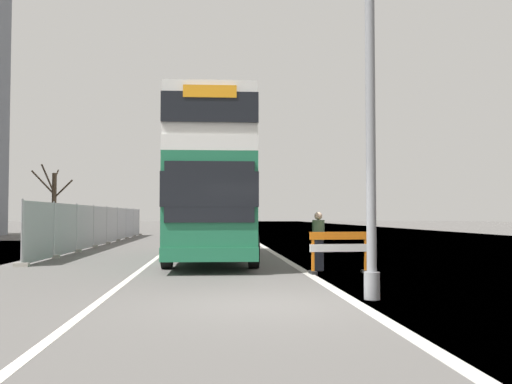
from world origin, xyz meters
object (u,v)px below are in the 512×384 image
at_px(double_decker_bus, 212,182).
at_px(roadworks_barrier, 339,248).
at_px(lamppost_foreground, 370,84).
at_px(pedestrian_at_kerb, 318,241).
at_px(car_receding_mid, 216,222).
at_px(car_oncoming_near, 213,224).

distance_m(double_decker_bus, roadworks_barrier, 6.36).
height_order(lamppost_foreground, pedestrian_at_kerb, lamppost_foreground).
xyz_separation_m(lamppost_foreground, car_receding_mid, (-2.60, 37.24, -2.93)).
distance_m(lamppost_foreground, pedestrian_at_kerb, 6.27).
xyz_separation_m(lamppost_foreground, pedestrian_at_kerb, (0.03, 5.42, -3.14)).
distance_m(car_receding_mid, pedestrian_at_kerb, 31.92).
bearing_deg(pedestrian_at_kerb, lamppost_foreground, -90.37).
bearing_deg(car_receding_mid, car_oncoming_near, -92.01).
height_order(lamppost_foreground, car_oncoming_near, lamppost_foreground).
xyz_separation_m(double_decker_bus, car_oncoming_near, (0.03, 19.61, -1.72)).
xyz_separation_m(roadworks_barrier, pedestrian_at_kerb, (-0.40, 0.83, 0.14)).
height_order(roadworks_barrier, car_oncoming_near, car_oncoming_near).
bearing_deg(car_oncoming_near, double_decker_bus, -90.09).
relative_size(car_receding_mid, pedestrian_at_kerb, 2.55).
bearing_deg(lamppost_foreground, pedestrian_at_kerb, 89.63).
bearing_deg(pedestrian_at_kerb, double_decker_bus, 125.10).
relative_size(lamppost_foreground, pedestrian_at_kerb, 5.16).
bearing_deg(lamppost_foreground, car_oncoming_near, 95.63).
distance_m(roadworks_barrier, car_oncoming_near, 24.86).
relative_size(double_decker_bus, car_receding_mid, 2.59).
distance_m(double_decker_bus, car_oncoming_near, 19.69).
distance_m(double_decker_bus, lamppost_foreground, 10.12).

